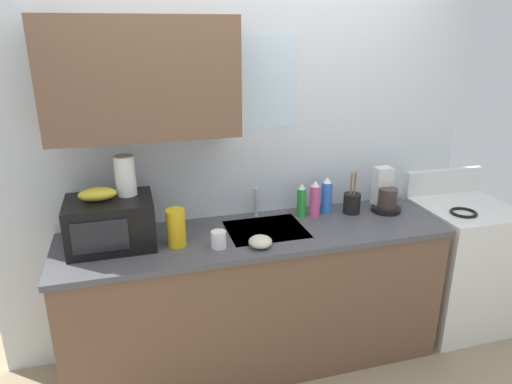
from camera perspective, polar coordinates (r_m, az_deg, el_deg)
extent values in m
cube|color=silver|center=(2.94, -1.88, 4.03)|extent=(3.06, 0.10, 2.50)
cube|color=brown|center=(2.55, -13.91, 13.46)|extent=(1.00, 0.32, 0.62)
cube|color=silver|center=(2.83, -0.43, 13.23)|extent=(0.56, 0.02, 0.55)
cube|color=brown|center=(2.97, 0.00, -13.17)|extent=(2.26, 0.60, 0.86)
cube|color=#4C4C51|center=(2.75, 0.00, -5.26)|extent=(2.29, 0.63, 0.03)
cube|color=#9EA0A5|center=(2.81, 1.22, -5.90)|extent=(0.46, 0.38, 0.14)
cylinder|color=#B2B5BA|center=(2.94, -0.03, -1.27)|extent=(0.03, 0.03, 0.18)
cube|color=white|center=(3.61, 23.64, -8.32)|extent=(0.60, 0.60, 0.90)
torus|color=black|center=(3.29, 24.17, -2.33)|extent=(0.17, 0.17, 0.02)
cube|color=white|center=(3.61, 22.06, 1.22)|extent=(0.60, 0.04, 0.18)
cube|color=black|center=(2.65, -17.44, -3.61)|extent=(0.46, 0.34, 0.27)
cube|color=black|center=(2.49, -18.62, -5.24)|extent=(0.28, 0.01, 0.17)
ellipsoid|color=gold|center=(2.59, -18.91, -0.25)|extent=(0.20, 0.11, 0.07)
cylinder|color=white|center=(2.61, -15.78, 1.95)|extent=(0.11, 0.11, 0.22)
cylinder|color=black|center=(3.16, 15.68, -2.03)|extent=(0.19, 0.19, 0.03)
cylinder|color=#3F332D|center=(3.12, 15.91, -0.73)|extent=(0.12, 0.12, 0.13)
cube|color=silver|center=(3.17, 15.26, 0.69)|extent=(0.11, 0.09, 0.26)
cylinder|color=green|center=(2.96, 5.61, -1.27)|extent=(0.06, 0.06, 0.18)
cone|color=white|center=(2.92, 5.68, 0.72)|extent=(0.04, 0.04, 0.04)
cylinder|color=#E55999|center=(2.97, 7.23, -1.08)|extent=(0.07, 0.07, 0.20)
cone|color=white|center=(2.93, 7.33, 1.04)|extent=(0.05, 0.05, 0.04)
cylinder|color=blue|center=(3.02, 8.66, -0.69)|extent=(0.07, 0.07, 0.20)
cone|color=white|center=(2.98, 8.77, 1.47)|extent=(0.05, 0.05, 0.04)
cylinder|color=gold|center=(2.58, -9.82, -4.35)|extent=(0.10, 0.10, 0.21)
cylinder|color=white|center=(2.55, -4.62, -5.84)|extent=(0.08, 0.08, 0.09)
cylinder|color=black|center=(3.06, 11.70, -1.37)|extent=(0.11, 0.11, 0.13)
cylinder|color=olive|center=(3.02, 11.56, 0.22)|extent=(0.02, 0.03, 0.23)
cylinder|color=olive|center=(3.05, 12.02, 0.19)|extent=(0.01, 0.03, 0.22)
cylinder|color=olive|center=(3.01, 12.00, 0.24)|extent=(0.02, 0.02, 0.25)
ellipsoid|color=beige|center=(2.55, 0.54, -6.13)|extent=(0.13, 0.13, 0.06)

